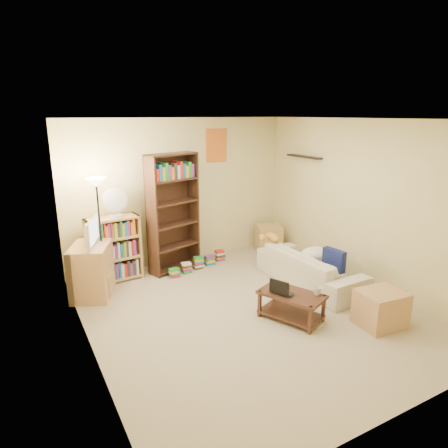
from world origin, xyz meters
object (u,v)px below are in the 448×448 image
(tv_stand, at_px, (92,271))
(desk_fan, at_px, (115,203))
(mug, at_px, (317,291))
(tall_bookshelf, at_px, (173,210))
(laptop, at_px, (283,291))
(sofa, at_px, (310,268))
(coffee_table, at_px, (291,303))
(short_bookshelf, at_px, (114,249))
(tabby_cat, at_px, (271,237))
(floor_lamp, at_px, (98,202))
(television, at_px, (88,233))
(end_cabinet, at_px, (381,309))
(side_table, at_px, (269,239))

(tv_stand, distance_m, desk_fan, 1.07)
(mug, bearing_deg, tall_bookshelf, 110.09)
(laptop, bearing_deg, sofa, -80.48)
(coffee_table, bearing_deg, tv_stand, 113.13)
(tall_bookshelf, xyz_separation_m, short_bookshelf, (-1.00, 0.02, -0.52))
(laptop, bearing_deg, desk_fan, 11.04)
(tabby_cat, xyz_separation_m, mug, (-0.42, -1.62, -0.19))
(sofa, distance_m, laptop, 1.20)
(short_bookshelf, relative_size, desk_fan, 2.23)
(laptop, bearing_deg, floor_lamp, 18.47)
(floor_lamp, bearing_deg, short_bookshelf, 46.90)
(television, distance_m, short_bookshelf, 0.72)
(mug, height_order, end_cabinet, mug)
(mug, bearing_deg, tabby_cat, 75.37)
(end_cabinet, bearing_deg, tv_stand, 138.67)
(end_cabinet, bearing_deg, laptop, 142.06)
(sofa, height_order, coffee_table, sofa)
(tabby_cat, bearing_deg, tv_stand, 169.47)
(laptop, distance_m, tv_stand, 2.75)
(desk_fan, bearing_deg, tabby_cat, -20.52)
(mug, xyz_separation_m, desk_fan, (-1.86, 2.47, 0.85))
(short_bookshelf, bearing_deg, sofa, -36.30)
(floor_lamp, bearing_deg, tall_bookshelf, 10.41)
(television, distance_m, side_table, 3.42)
(floor_lamp, height_order, side_table, floor_lamp)
(tall_bookshelf, relative_size, side_table, 3.82)
(tv_stand, relative_size, short_bookshelf, 0.74)
(sofa, bearing_deg, coffee_table, 126.96)
(tall_bookshelf, bearing_deg, laptop, -91.49)
(television, bearing_deg, tall_bookshelf, -51.53)
(end_cabinet, bearing_deg, desk_fan, 130.09)
(sofa, distance_m, end_cabinet, 1.40)
(laptop, height_order, floor_lamp, floor_lamp)
(end_cabinet, bearing_deg, television, 138.67)
(coffee_table, height_order, laptop, laptop)
(television, xyz_separation_m, end_cabinet, (2.97, -2.61, -0.73))
(television, relative_size, desk_fan, 1.39)
(tall_bookshelf, height_order, short_bookshelf, tall_bookshelf)
(short_bookshelf, bearing_deg, tv_stand, -142.52)
(mug, distance_m, desk_fan, 3.21)
(mug, xyz_separation_m, short_bookshelf, (-1.91, 2.52, 0.10))
(coffee_table, distance_m, laptop, 0.18)
(tall_bookshelf, distance_m, desk_fan, 0.97)
(tabby_cat, height_order, tall_bookshelf, tall_bookshelf)
(coffee_table, height_order, mug, mug)
(tv_stand, relative_size, end_cabinet, 1.40)
(floor_lamp, bearing_deg, mug, -46.67)
(short_bookshelf, distance_m, floor_lamp, 0.90)
(tv_stand, relative_size, tall_bookshelf, 0.39)
(laptop, bearing_deg, tabby_cat, -52.58)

